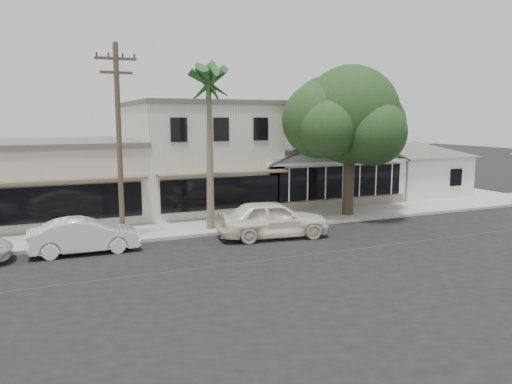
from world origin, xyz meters
name	(u,v)px	position (x,y,z in m)	size (l,w,h in m)	color
ground	(351,250)	(0.00, 0.00, 0.00)	(140.00, 140.00, 0.00)	black
sidewalk_north	(139,232)	(-8.00, 6.75, 0.07)	(90.00, 3.50, 0.15)	#9E9991
corner_shop	(311,163)	(5.00, 12.47, 2.62)	(10.40, 8.60, 5.10)	silver
side_cottage	(413,175)	(13.20, 11.50, 1.50)	(6.00, 6.00, 3.00)	silver
row_building_near	(196,156)	(-3.00, 13.50, 3.25)	(8.00, 10.00, 6.50)	silver
row_building_midnear	(47,181)	(-12.00, 13.50, 2.10)	(10.00, 10.00, 4.20)	#BDB8A9
utility_pole	(119,139)	(-9.00, 5.20, 4.79)	(1.80, 0.24, 9.00)	brown
car_0	(273,219)	(-2.19, 3.42, 0.91)	(2.15, 5.36, 1.82)	white
car_1	(84,236)	(-10.76, 4.13, 0.75)	(1.59, 4.55, 1.50)	silver
shade_tree	(347,118)	(3.95, 6.56, 5.72)	(7.84, 7.09, 8.70)	#443329
palm_east	(209,81)	(-4.52, 5.86, 7.49)	(2.84, 2.84, 8.75)	#726651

